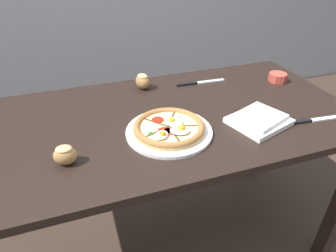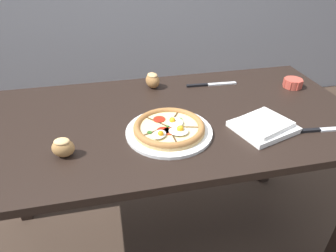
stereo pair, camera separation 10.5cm
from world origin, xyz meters
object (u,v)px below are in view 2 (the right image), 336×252
Objects in this scene: napkin_folded at (264,126)px; bread_piece_near at (63,147)px; dining_table at (163,138)px; ramekin_bowl at (293,83)px; knife_main at (211,84)px; pizza at (168,129)px; knife_spare at (323,130)px; bread_piece_mid at (153,80)px.

napkin_folded is 0.70m from bread_piece_near.
dining_table is 0.67m from ramekin_bowl.
pizza is at bearing -125.96° from knife_main.
pizza is 0.56m from knife_spare.
bread_piece_mid is 0.39× the size of knife_main.
pizza is at bearing 175.11° from knife_spare.
napkin_folded is (-0.30, -0.30, -0.01)m from ramekin_bowl.
napkin_folded is (0.34, -0.17, 0.12)m from dining_table.
knife_main is at bearing -7.43° from bread_piece_mid.
knife_spare is (0.54, -0.49, -0.03)m from bread_piece_mid.
knife_main is 1.15× the size of knife_spare.
knife_spare is at bearing -10.53° from pizza.
bread_piece_near is (-0.36, -0.17, 0.14)m from dining_table.
ramekin_bowl is 0.42× the size of knife_spare.
bread_piece_near is at bearing -162.82° from ramekin_bowl.
ramekin_bowl is 0.35× the size of napkin_folded.
pizza reaches higher than knife_spare.
bread_piece_mid is (0.36, 0.44, 0.00)m from bread_piece_near.
ramekin_bowl is (0.64, 0.13, 0.12)m from dining_table.
bread_piece_mid is (-0.63, 0.13, 0.02)m from ramekin_bowl.
bread_piece_near is at bearing -171.06° from pizza.
napkin_folded is at bearing -52.69° from bread_piece_mid.
bread_piece_near reaches higher than napkin_folded.
bread_piece_near is 0.75m from knife_main.
knife_spare is (0.21, -0.05, -0.01)m from napkin_folded.
ramekin_bowl is at bearing 81.07° from knife_spare.
ramekin_bowl is 0.37m from knife_spare.
bread_piece_near is (-0.70, -0.01, 0.02)m from napkin_folded.
dining_table is at bearing -91.57° from bread_piece_mid.
bread_piece_near reaches higher than ramekin_bowl.
knife_main is at bearing 32.71° from bread_piece_near.
bread_piece_near reaches higher than pizza.
knife_spare is (0.55, -0.22, 0.11)m from dining_table.
bread_piece_mid is (-0.33, 0.44, 0.02)m from napkin_folded.
knife_spare is (0.55, -0.10, -0.01)m from pizza.
knife_main is (0.28, 0.35, -0.01)m from pizza.
dining_table is 6.51× the size of knife_main.
pizza is at bearing -158.59° from ramekin_bowl.
dining_table is 0.42m from bread_piece_near.
pizza is 1.29× the size of knife_main.
bread_piece_near is (-0.35, -0.06, 0.01)m from pizza.
napkin_folded is 3.04× the size of bread_piece_near.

